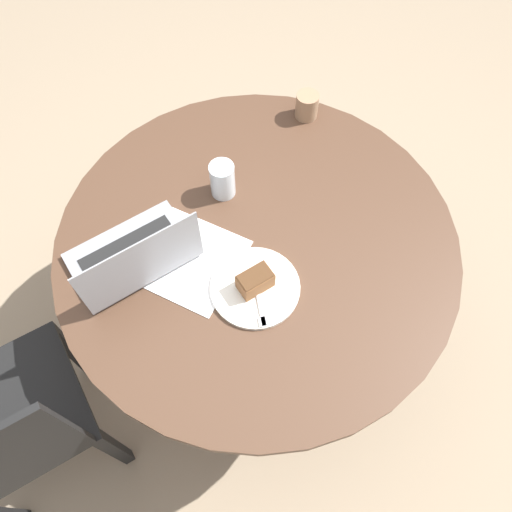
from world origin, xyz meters
The scene contains 10 objects.
ground_plane centered at (0.00, 0.00, 0.00)m, with size 12.00×12.00×0.00m, color gray.
dining_table centered at (0.00, 0.00, 0.57)m, with size 1.18×1.18×0.72m.
chair centered at (0.59, 0.62, 0.46)m, with size 0.59×0.59×0.88m.
paper_document centered at (0.18, 0.10, 0.72)m, with size 0.34×0.33×0.00m.
plate centered at (-0.02, 0.16, 0.72)m, with size 0.25×0.25×0.01m.
cake_slice centered at (-0.02, 0.16, 0.76)m, with size 0.11×0.11×0.06m.
fork centered at (-0.05, 0.21, 0.73)m, with size 0.08×0.17×0.00m.
coffee_glass centered at (-0.07, -0.51, 0.76)m, with size 0.08×0.08×0.09m.
water_glass centered at (0.13, -0.15, 0.78)m, with size 0.08×0.08×0.12m.
laptop centered at (0.32, 0.14, 0.76)m, with size 0.40×0.39×0.22m.
Camera 1 is at (-0.14, 0.74, 1.96)m, focal length 35.00 mm.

